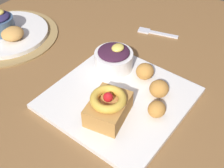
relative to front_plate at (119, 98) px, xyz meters
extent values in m
cube|color=brown|center=(-0.06, 0.07, -0.03)|extent=(1.38, 1.09, 0.04)
cylinder|color=brown|center=(0.54, 0.52, -0.39)|extent=(0.07, 0.07, 0.69)
cylinder|color=#997A47|center=(0.01, 0.43, 0.00)|extent=(0.30, 0.30, 0.00)
cube|color=white|center=(0.00, 0.00, 0.00)|extent=(0.30, 0.30, 0.01)
cube|color=#B77F3D|center=(-0.07, -0.02, 0.03)|extent=(0.12, 0.10, 0.05)
torus|color=gold|center=(-0.07, -0.02, 0.06)|extent=(0.09, 0.09, 0.02)
sphere|color=red|center=(-0.07, -0.02, 0.07)|extent=(0.02, 0.02, 0.02)
cylinder|color=white|center=(0.08, 0.07, 0.03)|extent=(0.10, 0.10, 0.04)
ellipsoid|color=#38192D|center=(0.08, 0.07, 0.05)|extent=(0.08, 0.08, 0.02)
ellipsoid|color=#E5CC56|center=(0.09, 0.07, 0.07)|extent=(0.03, 0.03, 0.01)
ellipsoid|color=#BC7F38|center=(0.06, -0.07, 0.03)|extent=(0.05, 0.05, 0.04)
ellipsoid|color=#BC7F38|center=(0.00, -0.10, 0.02)|extent=(0.04, 0.04, 0.04)
ellipsoid|color=#BC7F38|center=(0.09, -0.01, 0.03)|extent=(0.05, 0.04, 0.04)
cylinder|color=white|center=(0.01, 0.43, 0.01)|extent=(0.25, 0.25, 0.01)
cylinder|color=#3D5675|center=(0.00, 0.44, 0.03)|extent=(0.08, 0.08, 0.05)
ellipsoid|color=#C68E47|center=(0.00, 0.38, 0.03)|extent=(0.06, 0.06, 0.03)
cube|color=silver|center=(0.30, 0.05, 0.00)|extent=(0.04, 0.09, 0.00)
cube|color=silver|center=(0.29, 0.11, 0.00)|extent=(0.03, 0.04, 0.00)
camera|label=1|loc=(-0.39, -0.28, 0.50)|focal=46.43mm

